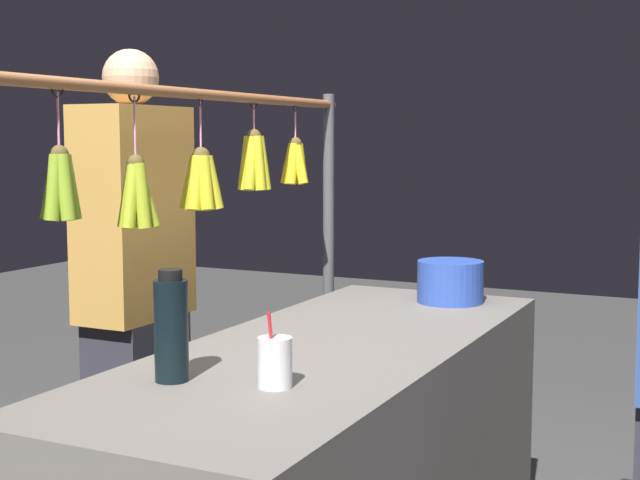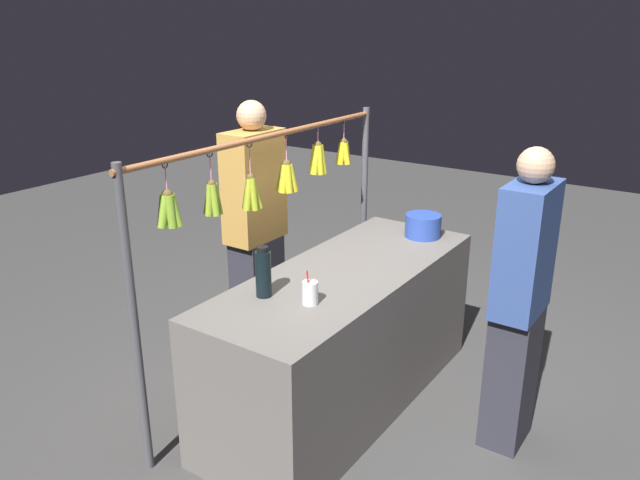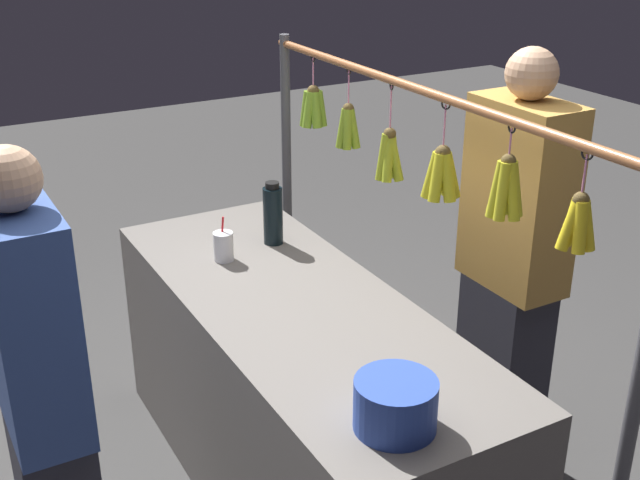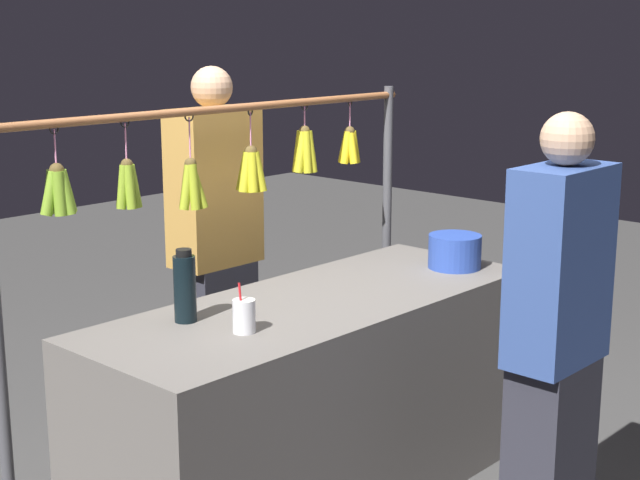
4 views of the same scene
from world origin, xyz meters
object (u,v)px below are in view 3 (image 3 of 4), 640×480
object	(u,v)px
drink_cup	(223,246)
customer_person	(46,417)
water_bottle	(273,214)
blue_bucket	(395,405)
vendor_person	(511,275)

from	to	relation	value
drink_cup	customer_person	xyz separation A→B (m)	(-0.64, 0.81, -0.10)
water_bottle	customer_person	bearing A→B (deg)	123.32
blue_bucket	water_bottle	bearing A→B (deg)	-11.63
vendor_person	customer_person	size ratio (longest dim) A/B	1.06
water_bottle	drink_cup	distance (m)	0.25
blue_bucket	drink_cup	xyz separation A→B (m)	(1.20, -0.02, -0.01)
customer_person	blue_bucket	bearing A→B (deg)	-125.38
water_bottle	blue_bucket	size ratio (longest dim) A/B	1.15
vendor_person	customer_person	distance (m)	1.69
drink_cup	customer_person	size ratio (longest dim) A/B	0.11
blue_bucket	drink_cup	size ratio (longest dim) A/B	1.30
water_bottle	vendor_person	xyz separation A→B (m)	(-0.70, -0.64, -0.12)
vendor_person	water_bottle	bearing A→B (deg)	42.36
blue_bucket	vendor_person	distance (m)	1.06
drink_cup	customer_person	distance (m)	1.04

